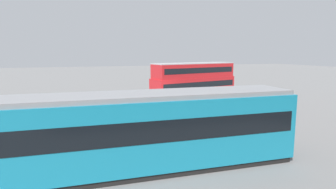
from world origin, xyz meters
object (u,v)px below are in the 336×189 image
double_decker_bus (194,80)px  pedestrian_near_railing (128,108)px  pedestrian_crossing (224,112)px  info_sign (101,106)px  tram_yellow (151,130)px

double_decker_bus → pedestrian_near_railing: bearing=43.2°
double_decker_bus → pedestrian_crossing: bearing=75.4°
double_decker_bus → pedestrian_crossing: (3.25, 12.46, -1.04)m
double_decker_bus → info_sign: bearing=44.2°
tram_yellow → info_sign: tram_yellow is taller
double_decker_bus → pedestrian_crossing: size_ratio=6.32×
pedestrian_crossing → tram_yellow: bearing=38.5°
double_decker_bus → pedestrian_near_railing: double_decker_bus is taller
info_sign → pedestrian_near_railing: bearing=-131.8°
pedestrian_near_railing → pedestrian_crossing: pedestrian_crossing is taller
tram_yellow → pedestrian_crossing: bearing=-141.5°
double_decker_bus → pedestrian_near_railing: (9.26, 8.68, -1.05)m
pedestrian_crossing → info_sign: info_sign is taller
pedestrian_near_railing → pedestrian_crossing: bearing=147.8°
tram_yellow → pedestrian_near_railing: tram_yellow is taller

